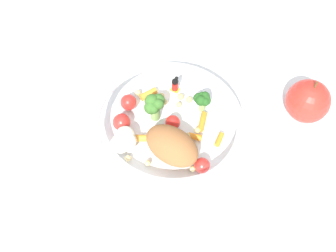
# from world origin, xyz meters

# --- Properties ---
(ground_plane) EXTENTS (2.40, 2.40, 0.00)m
(ground_plane) POSITION_xyz_m (0.00, 0.00, 0.00)
(ground_plane) COLOR white
(food_container) EXTENTS (0.24, 0.24, 0.06)m
(food_container) POSITION_xyz_m (0.01, -0.02, 0.03)
(food_container) COLOR white
(food_container) RESTS_ON ground_plane
(loose_apple) EXTENTS (0.07, 0.07, 0.09)m
(loose_apple) POSITION_xyz_m (0.18, -0.18, 0.04)
(loose_apple) COLOR red
(loose_apple) RESTS_ON ground_plane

